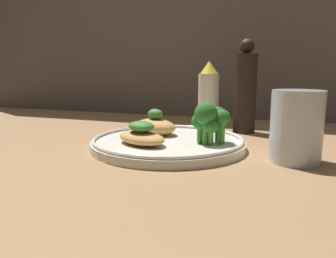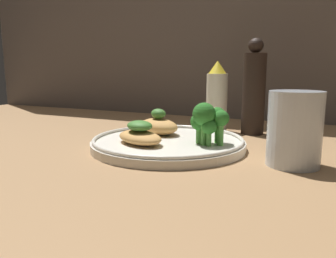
# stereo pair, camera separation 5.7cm
# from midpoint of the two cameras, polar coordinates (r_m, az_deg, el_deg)

# --- Properties ---
(ground_plane) EXTENTS (1.80, 1.80, 0.01)m
(ground_plane) POSITION_cam_midpoint_polar(r_m,az_deg,el_deg) (0.58, -2.83, -3.83)
(ground_plane) COLOR #936D47
(plate) EXTENTS (0.27, 0.27, 0.02)m
(plate) POSITION_cam_midpoint_polar(r_m,az_deg,el_deg) (0.57, -2.84, -2.39)
(plate) COLOR silver
(plate) RESTS_ON ground_plane
(grilled_meat_front) EXTENTS (0.11, 0.09, 0.04)m
(grilled_meat_front) POSITION_cam_midpoint_polar(r_m,az_deg,el_deg) (0.54, -7.66, -1.13)
(grilled_meat_front) COLOR tan
(grilled_meat_front) RESTS_ON plate
(grilled_meat_middle) EXTENTS (0.11, 0.09, 0.05)m
(grilled_meat_middle) POSITION_cam_midpoint_polar(r_m,az_deg,el_deg) (0.63, -4.82, 0.62)
(grilled_meat_middle) COLOR tan
(grilled_meat_middle) RESTS_ON plate
(broccoli_bunch) EXTENTS (0.07, 0.06, 0.07)m
(broccoli_bunch) POSITION_cam_midpoint_polar(r_m,az_deg,el_deg) (0.54, 4.25, 1.65)
(broccoli_bunch) COLOR #4C8E38
(broccoli_bunch) RESTS_ON plate
(sauce_bottle) EXTENTS (0.05, 0.05, 0.16)m
(sauce_bottle) POSITION_cam_midpoint_polar(r_m,az_deg,el_deg) (0.74, 4.87, 5.47)
(sauce_bottle) COLOR silver
(sauce_bottle) RESTS_ON ground_plane
(pepper_grinder) EXTENTS (0.05, 0.05, 0.20)m
(pepper_grinder) POSITION_cam_midpoint_polar(r_m,az_deg,el_deg) (0.72, 11.11, 6.60)
(pepper_grinder) COLOR black
(pepper_grinder) RESTS_ON ground_plane
(drinking_glass) EXTENTS (0.08, 0.08, 0.11)m
(drinking_glass) POSITION_cam_midpoint_polar(r_m,az_deg,el_deg) (0.51, 18.50, 0.37)
(drinking_glass) COLOR silver
(drinking_glass) RESTS_ON ground_plane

